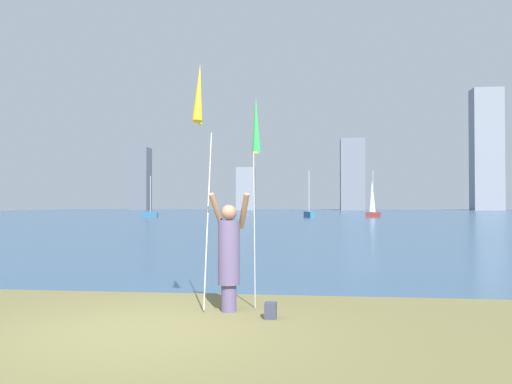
# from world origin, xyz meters

# --- Properties ---
(ground) EXTENTS (120.00, 138.00, 0.12)m
(ground) POSITION_xyz_m (0.00, 50.95, -0.06)
(ground) COLOR brown
(person) EXTENTS (0.73, 0.54, 1.99)m
(person) POSITION_xyz_m (1.06, 1.37, 0.98)
(person) COLOR #594C72
(person) RESTS_ON ground
(kite_flag_left) EXTENTS (0.16, 1.21, 4.05)m
(kite_flag_left) POSITION_xyz_m (0.65, 0.90, 3.44)
(kite_flag_left) COLOR #B2B2B7
(kite_flag_left) RESTS_ON ground
(kite_flag_right) EXTENTS (0.16, 0.54, 3.69)m
(kite_flag_right) POSITION_xyz_m (1.46, 1.84, 3.08)
(kite_flag_right) COLOR #B2B2B7
(kite_flag_right) RESTS_ON ground
(bag) EXTENTS (0.18, 0.19, 0.25)m
(bag) POSITION_xyz_m (1.80, 0.91, 0.13)
(bag) COLOR #33384C
(bag) RESTS_ON ground
(sailboat_2) EXTENTS (1.78, 0.61, 4.94)m
(sailboat_2) POSITION_xyz_m (-16.91, 52.73, 0.35)
(sailboat_2) COLOR #2D6084
(sailboat_2) RESTS_ON ground
(sailboat_3) EXTENTS (1.29, 2.33, 5.44)m
(sailboat_3) POSITION_xyz_m (1.88, 52.62, 0.42)
(sailboat_3) COLOR #2D6084
(sailboat_3) RESTS_ON ground
(sailboat_5) EXTENTS (1.75, 1.29, 5.53)m
(sailboat_5) POSITION_xyz_m (9.26, 54.98, 2.02)
(sailboat_5) COLOR maroon
(sailboat_5) RESTS_ON ground
(skyline_tower_0) EXTENTS (3.99, 3.98, 13.76)m
(skyline_tower_0) POSITION_xyz_m (-35.78, 104.00, 6.88)
(skyline_tower_0) COLOR #565B66
(skyline_tower_0) RESTS_ON ground
(skyline_tower_1) EXTENTS (3.85, 3.96, 9.39)m
(skyline_tower_1) POSITION_xyz_m (-12.61, 106.77, 4.70)
(skyline_tower_1) COLOR gray
(skyline_tower_1) RESTS_ON ground
(skyline_tower_2) EXTENTS (5.14, 4.46, 15.49)m
(skyline_tower_2) POSITION_xyz_m (10.72, 107.13, 7.75)
(skyline_tower_2) COLOR slate
(skyline_tower_2) RESTS_ON ground
(skyline_tower_3) EXTENTS (6.14, 4.25, 26.02)m
(skyline_tower_3) POSITION_xyz_m (39.15, 108.40, 13.01)
(skyline_tower_3) COLOR gray
(skyline_tower_3) RESTS_ON ground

